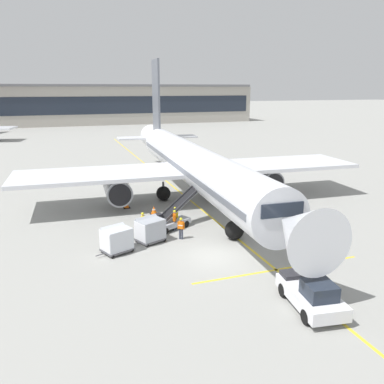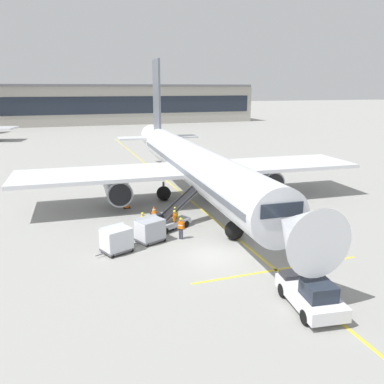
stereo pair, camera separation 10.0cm
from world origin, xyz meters
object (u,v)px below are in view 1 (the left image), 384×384
baggage_cart_second (116,239)px  safety_cone_wingtip (127,204)px  ground_crew_by_loader (181,227)px  pushback_tug (312,294)px  ground_crew_wingwalker (175,219)px  ground_crew_marshaller (175,215)px  safety_cone_engine_keepout (154,210)px  ground_crew_by_carts (143,221)px  parked_airplane (193,164)px  belt_loader (172,218)px  baggage_cart_lead (150,229)px

baggage_cart_second → safety_cone_wingtip: bearing=76.3°
ground_crew_by_loader → safety_cone_wingtip: ground_crew_by_loader is taller
pushback_tug → ground_crew_wingwalker: 14.14m
ground_crew_marshaller → safety_cone_engine_keepout: size_ratio=2.26×
safety_cone_engine_keepout → pushback_tug: bearing=-77.7°
ground_crew_by_loader → ground_crew_wingwalker: bearing=87.5°
ground_crew_by_carts → ground_crew_marshaller: bearing=11.3°
parked_airplane → belt_loader: parked_airplane is taller
baggage_cart_second → ground_crew_by_carts: baggage_cart_second is taller
parked_airplane → ground_crew_by_carts: 10.74m
parked_airplane → safety_cone_wingtip: size_ratio=62.64×
parked_airplane → safety_cone_engine_keepout: 6.79m
ground_crew_by_carts → ground_crew_marshaller: size_ratio=1.00×
ground_crew_by_loader → ground_crew_by_carts: 3.37m
baggage_cart_lead → baggage_cart_second: size_ratio=1.00×
baggage_cart_lead → safety_cone_engine_keepout: (1.90, 6.51, -0.62)m
baggage_cart_second → ground_crew_by_loader: baggage_cart_second is taller
belt_loader → safety_cone_engine_keepout: bearing=97.4°
belt_loader → safety_cone_wingtip: 7.34m
ground_crew_by_carts → ground_crew_wingwalker: bearing=-5.2°
ground_crew_by_carts → belt_loader: bearing=9.7°
belt_loader → ground_crew_by_loader: size_ratio=2.99×
ground_crew_marshaller → belt_loader: bearing=-157.1°
ground_crew_marshaller → safety_cone_engine_keepout: bearing=102.4°
belt_loader → baggage_cart_lead: bearing=-135.3°
parked_airplane → baggage_cart_second: (-9.53, -10.81, -2.81)m
belt_loader → baggage_cart_second: bearing=-145.3°
ground_crew_wingwalker → ground_crew_by_carts: bearing=174.8°
belt_loader → ground_crew_by_loader: (-0.04, -2.69, 0.11)m
belt_loader → baggage_cart_second: size_ratio=1.86×
baggage_cart_second → ground_crew_wingwalker: baggage_cart_second is taller
baggage_cart_lead → parked_airplane: bearing=54.7°
ground_crew_by_carts → safety_cone_wingtip: ground_crew_by_carts is taller
safety_cone_engine_keepout → baggage_cart_second: bearing=-121.0°
parked_airplane → pushback_tug: size_ratio=9.75×
parked_airplane → baggage_cart_lead: (-6.83, -9.66, -2.81)m
safety_cone_engine_keepout → ground_crew_by_carts: bearing=-114.0°
belt_loader → pushback_tug: bearing=-76.4°
belt_loader → ground_crew_marshaller: bearing=22.9°
baggage_cart_lead → ground_crew_by_loader: size_ratio=1.61×
safety_cone_wingtip → baggage_cart_lead: bearing=-89.0°
parked_airplane → safety_cone_wingtip: 7.82m
baggage_cart_lead → ground_crew_marshaller: size_ratio=1.61×
baggage_cart_lead → ground_crew_marshaller: 3.76m
safety_cone_engine_keepout → safety_cone_wingtip: (-2.06, 2.74, -0.03)m
parked_airplane → pushback_tug: 21.86m
belt_loader → ground_crew_by_loader: bearing=-90.9°
safety_cone_wingtip → safety_cone_engine_keepout: bearing=-53.0°
parked_airplane → baggage_cart_second: 14.68m
pushback_tug → ground_crew_by_carts: (-6.04, 13.95, 0.17)m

